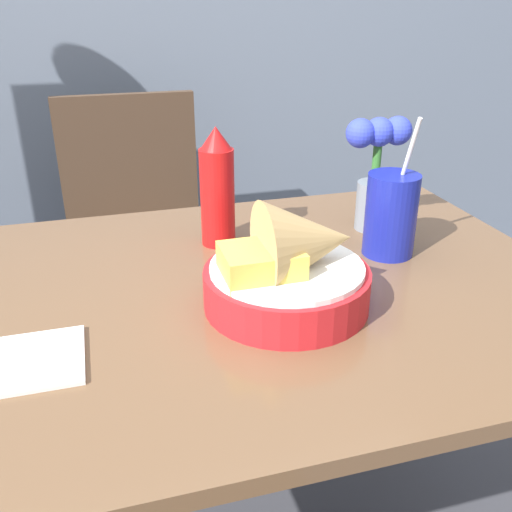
{
  "coord_description": "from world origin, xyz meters",
  "views": [
    {
      "loc": [
        -0.18,
        -0.76,
        1.14
      ],
      "look_at": [
        0.03,
        -0.02,
        0.78
      ],
      "focal_mm": 40.0,
      "sensor_mm": 36.0,
      "label": 1
    }
  ],
  "objects_px": {
    "food_basket": "(292,269)",
    "flower_vase": "(376,167)",
    "drink_cup": "(390,217)",
    "chair_far_window": "(137,221)",
    "ketchup_bottle": "(217,189)"
  },
  "relations": [
    {
      "from": "chair_far_window",
      "to": "flower_vase",
      "type": "relative_size",
      "value": 4.1
    },
    {
      "from": "chair_far_window",
      "to": "food_basket",
      "type": "relative_size",
      "value": 3.65
    },
    {
      "from": "ketchup_bottle",
      "to": "food_basket",
      "type": "bearing_deg",
      "value": -78.08
    },
    {
      "from": "drink_cup",
      "to": "chair_far_window",
      "type": "bearing_deg",
      "value": 115.47
    },
    {
      "from": "chair_far_window",
      "to": "ketchup_bottle",
      "type": "height_order",
      "value": "ketchup_bottle"
    },
    {
      "from": "food_basket",
      "to": "flower_vase",
      "type": "xyz_separation_m",
      "value": [
        0.24,
        0.24,
        0.06
      ]
    },
    {
      "from": "chair_far_window",
      "to": "flower_vase",
      "type": "bearing_deg",
      "value": -59.46
    },
    {
      "from": "chair_far_window",
      "to": "drink_cup",
      "type": "height_order",
      "value": "drink_cup"
    },
    {
      "from": "flower_vase",
      "to": "drink_cup",
      "type": "bearing_deg",
      "value": -102.18
    },
    {
      "from": "food_basket",
      "to": "drink_cup",
      "type": "bearing_deg",
      "value": 29.42
    },
    {
      "from": "ketchup_bottle",
      "to": "drink_cup",
      "type": "relative_size",
      "value": 0.88
    },
    {
      "from": "drink_cup",
      "to": "flower_vase",
      "type": "relative_size",
      "value": 1.13
    },
    {
      "from": "food_basket",
      "to": "ketchup_bottle",
      "type": "distance_m",
      "value": 0.26
    },
    {
      "from": "food_basket",
      "to": "flower_vase",
      "type": "relative_size",
      "value": 1.12
    },
    {
      "from": "drink_cup",
      "to": "flower_vase",
      "type": "height_order",
      "value": "drink_cup"
    }
  ]
}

